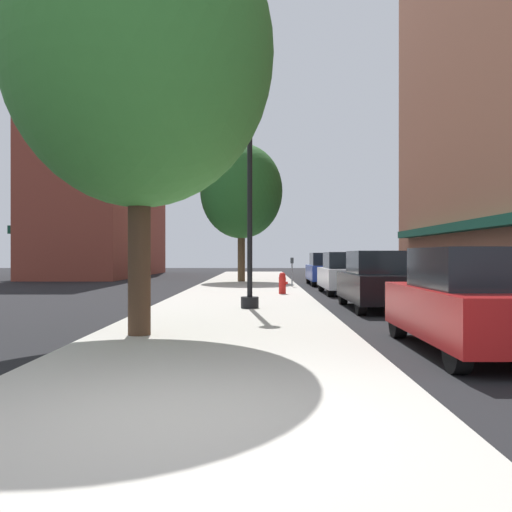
# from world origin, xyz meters

# --- Properties ---
(ground_plane) EXTENTS (90.00, 90.00, 0.00)m
(ground_plane) POSITION_xyz_m (4.00, 18.00, 0.00)
(ground_plane) COLOR black
(sidewalk_slab) EXTENTS (4.80, 50.00, 0.12)m
(sidewalk_slab) POSITION_xyz_m (0.00, 19.00, 0.06)
(sidewalk_slab) COLOR #B7B2A8
(sidewalk_slab) RESTS_ON ground
(building_far_background) EXTENTS (6.80, 18.00, 15.28)m
(building_far_background) POSITION_xyz_m (-11.01, 37.00, 7.62)
(building_far_background) COLOR brown
(building_far_background) RESTS_ON ground
(lamppost) EXTENTS (0.48, 0.48, 5.90)m
(lamppost) POSITION_xyz_m (0.36, 10.27, 3.20)
(lamppost) COLOR black
(lamppost) RESTS_ON sidewalk_slab
(fire_hydrant) EXTENTS (0.33, 0.26, 0.79)m
(fire_hydrant) POSITION_xyz_m (1.44, 15.87, 0.52)
(fire_hydrant) COLOR red
(fire_hydrant) RESTS_ON sidewalk_slab
(parking_meter_near) EXTENTS (0.14, 0.09, 1.31)m
(parking_meter_near) POSITION_xyz_m (2.05, 20.67, 0.95)
(parking_meter_near) COLOR slate
(parking_meter_near) RESTS_ON sidewalk_slab
(tree_near) EXTENTS (4.48, 4.48, 7.49)m
(tree_near) POSITION_xyz_m (-0.43, 25.93, 5.02)
(tree_near) COLOR #4C3823
(tree_near) RESTS_ON sidewalk_slab
(tree_mid) EXTENTS (4.79, 4.79, 7.78)m
(tree_mid) POSITION_xyz_m (-1.50, 5.10, 5.13)
(tree_mid) COLOR #422D1E
(tree_mid) RESTS_ON sidewalk_slab
(car_red) EXTENTS (1.80, 4.30, 1.66)m
(car_red) POSITION_xyz_m (4.00, 3.96, 0.81)
(car_red) COLOR black
(car_red) RESTS_ON ground
(car_black) EXTENTS (1.80, 4.30, 1.66)m
(car_black) POSITION_xyz_m (4.00, 11.11, 0.81)
(car_black) COLOR black
(car_black) RESTS_ON ground
(car_white) EXTENTS (1.80, 4.30, 1.66)m
(car_white) POSITION_xyz_m (4.00, 17.58, 0.81)
(car_white) COLOR black
(car_white) RESTS_ON ground
(car_blue) EXTENTS (1.80, 4.30, 1.66)m
(car_blue) POSITION_xyz_m (4.00, 24.25, 0.81)
(car_blue) COLOR black
(car_blue) RESTS_ON ground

